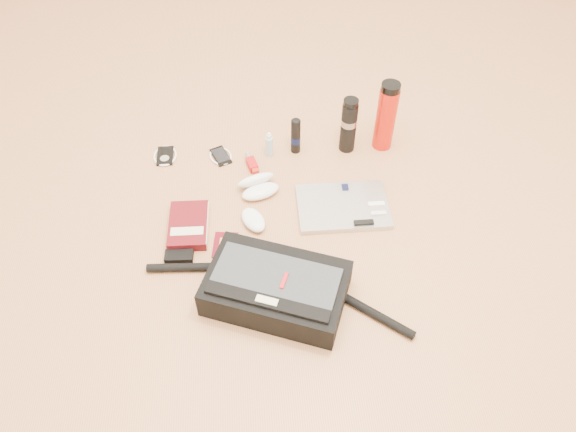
{
  "coord_description": "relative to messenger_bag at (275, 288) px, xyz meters",
  "views": [
    {
      "loc": [
        -0.11,
        -1.21,
        1.54
      ],
      "look_at": [
        0.01,
        0.07,
        0.06
      ],
      "focal_mm": 35.0,
      "sensor_mm": 36.0,
      "label": 1
    }
  ],
  "objects": [
    {
      "name": "ground",
      "position": [
        0.06,
        0.22,
        -0.06
      ],
      "size": [
        4.0,
        4.0,
        0.0
      ],
      "primitive_type": "plane",
      "color": "#B2764A",
      "rests_on": "ground"
    },
    {
      "name": "messenger_bag",
      "position": [
        0.0,
        0.0,
        0.0
      ],
      "size": [
        0.84,
        0.42,
        0.12
      ],
      "rotation": [
        0.0,
        0.0,
        -0.38
      ],
      "color": "black",
      "rests_on": "ground"
    },
    {
      "name": "laptop",
      "position": [
        0.27,
        0.36,
        -0.04
      ],
      "size": [
        0.33,
        0.23,
        0.03
      ],
      "rotation": [
        0.0,
        0.0,
        -0.01
      ],
      "color": "#B0B0B2",
      "rests_on": "ground"
    },
    {
      "name": "book",
      "position": [
        -0.29,
        0.31,
        -0.04
      ],
      "size": [
        0.14,
        0.21,
        0.04
      ],
      "rotation": [
        0.0,
        0.0,
        -0.03
      ],
      "color": "#4C090F",
      "rests_on": "ground"
    },
    {
      "name": "passport",
      "position": [
        -0.16,
        0.23,
        -0.05
      ],
      "size": [
        0.1,
        0.12,
        0.01
      ],
      "rotation": [
        0.0,
        0.0,
        -0.13
      ],
      "color": "#500611",
      "rests_on": "ground"
    },
    {
      "name": "mouse",
      "position": [
        -0.06,
        0.32,
        -0.04
      ],
      "size": [
        0.12,
        0.14,
        0.04
      ],
      "rotation": [
        0.0,
        0.0,
        0.41
      ],
      "color": "white",
      "rests_on": "ground"
    },
    {
      "name": "sunglasses_case",
      "position": [
        -0.03,
        0.48,
        -0.03
      ],
      "size": [
        0.18,
        0.16,
        0.08
      ],
      "rotation": [
        0.0,
        0.0,
        0.32
      ],
      "color": "white",
      "rests_on": "ground"
    },
    {
      "name": "ipod",
      "position": [
        -0.39,
        0.7,
        -0.05
      ],
      "size": [
        0.09,
        0.11,
        0.01
      ],
      "rotation": [
        0.0,
        0.0,
        -0.0
      ],
      "color": "black",
      "rests_on": "ground"
    },
    {
      "name": "phone",
      "position": [
        -0.17,
        0.68,
        -0.05
      ],
      "size": [
        0.11,
        0.12,
        0.01
      ],
      "rotation": [
        0.0,
        0.0,
        0.38
      ],
      "color": "black",
      "rests_on": "ground"
    },
    {
      "name": "inhaler",
      "position": [
        -0.05,
        0.61,
        -0.04
      ],
      "size": [
        0.05,
        0.12,
        0.03
      ],
      "rotation": [
        0.0,
        0.0,
        0.26
      ],
      "color": "#9E0F11",
      "rests_on": "ground"
    },
    {
      "name": "spray_bottle",
      "position": [
        0.02,
        0.67,
        -0.01
      ],
      "size": [
        0.03,
        0.03,
        0.11
      ],
      "rotation": [
        0.0,
        0.0,
        0.21
      ],
      "color": "#94B4C6",
      "rests_on": "ground"
    },
    {
      "name": "aerosol_can",
      "position": [
        0.13,
        0.69,
        0.02
      ],
      "size": [
        0.05,
        0.05,
        0.16
      ],
      "rotation": [
        0.0,
        0.0,
        -0.36
      ],
      "color": "black",
      "rests_on": "ground"
    },
    {
      "name": "thermos_black",
      "position": [
        0.34,
        0.69,
        0.06
      ],
      "size": [
        0.06,
        0.06,
        0.24
      ],
      "rotation": [
        0.0,
        0.0,
        0.01
      ],
      "color": "black",
      "rests_on": "ground"
    },
    {
      "name": "thermos_red",
      "position": [
        0.48,
        0.69,
        0.09
      ],
      "size": [
        0.1,
        0.1,
        0.3
      ],
      "rotation": [
        0.0,
        0.0,
        0.3
      ],
      "color": "#B8170A",
      "rests_on": "ground"
    }
  ]
}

